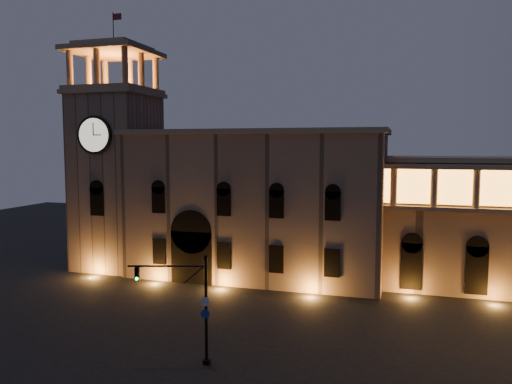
% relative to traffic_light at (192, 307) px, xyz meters
% --- Properties ---
extents(ground, '(160.00, 160.00, 0.00)m').
position_rel_traffic_light_xyz_m(ground, '(-0.69, 3.40, -4.22)').
color(ground, black).
rests_on(ground, ground).
extents(government_building, '(30.80, 12.80, 17.60)m').
position_rel_traffic_light_xyz_m(government_building, '(-2.76, 25.33, 4.55)').
color(government_building, '#7C6451').
rests_on(government_building, ground).
extents(clock_tower, '(9.80, 9.80, 32.40)m').
position_rel_traffic_light_xyz_m(clock_tower, '(-21.19, 24.38, 8.27)').
color(clock_tower, '#7C6451').
rests_on(clock_tower, ground).
extents(traffic_light, '(5.66, 1.97, 8.04)m').
position_rel_traffic_light_xyz_m(traffic_light, '(0.00, 0.00, 0.00)').
color(traffic_light, black).
rests_on(traffic_light, ground).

